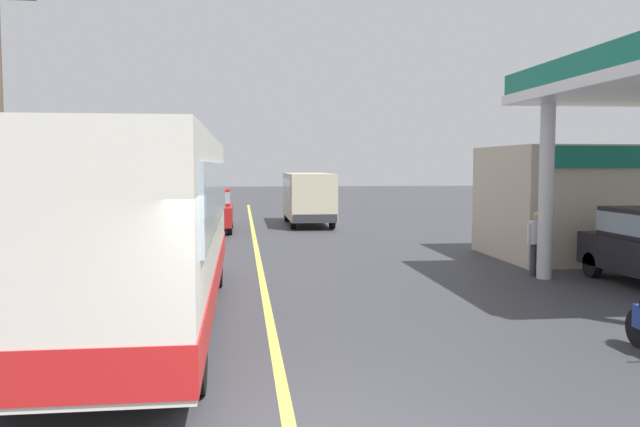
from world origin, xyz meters
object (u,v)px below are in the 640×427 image
Objects in this scene: car_trailing_behind_bus at (212,208)px; minibus_opposing_lane at (308,194)px; coach_bus_main at (146,227)px; pedestrian_near_pump at (537,240)px.

minibus_opposing_lane is at bearing 30.06° from car_trailing_behind_bus.
minibus_opposing_lane is (4.86, 18.74, -0.25)m from coach_bus_main.
minibus_opposing_lane is 3.69× the size of pedestrian_near_pump.
coach_bus_main is at bearing -104.53° from minibus_opposing_lane.
car_trailing_behind_bus reaches higher than pedestrian_near_pump.
minibus_opposing_lane is at bearing 106.22° from pedestrian_near_pump.
pedestrian_near_pump is at bearing -54.90° from car_trailing_behind_bus.
coach_bus_main is at bearing -91.71° from car_trailing_behind_bus.
coach_bus_main is 2.63× the size of car_trailing_behind_bus.
minibus_opposing_lane reaches higher than pedestrian_near_pump.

